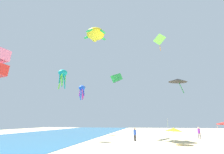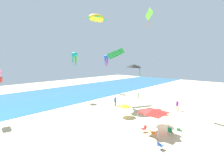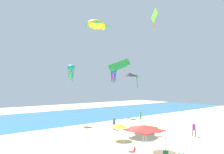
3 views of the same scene
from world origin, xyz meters
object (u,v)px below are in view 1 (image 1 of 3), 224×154
beach_umbrella (174,130)px  kite_delta_black (178,80)px  kite_box_pink (0,63)px  kite_octopus_teal (63,74)px  kite_octopus_blue (82,89)px  person_far_stroller (199,132)px  kite_turtle_yellow (95,34)px  person_kite_handler (135,133)px  banner_flag (168,127)px  kite_parafoil_green (117,78)px  kite_diamond_lime (160,40)px

beach_umbrella → kite_delta_black: bearing=-54.7°
kite_box_pink → kite_octopus_teal: bearing=121.4°
beach_umbrella → kite_octopus_blue: size_ratio=0.65×
person_far_stroller → kite_octopus_blue: bearing=-37.3°
kite_octopus_teal → kite_turtle_yellow: bearing=163.9°
beach_umbrella → kite_box_pink: size_ratio=1.14×
person_kite_handler → kite_octopus_teal: size_ratio=0.57×
kite_octopus_blue → kite_delta_black: size_ratio=0.97×
kite_box_pink → kite_octopus_teal: (16.19, 3.51, 3.70)m
person_kite_handler → kite_octopus_blue: kite_octopus_blue is taller
person_kite_handler → kite_delta_black: 10.00m
banner_flag → kite_box_pink: size_ratio=1.69×
kite_turtle_yellow → kite_octopus_teal: bearing=102.9°
kite_delta_black → kite_turtle_yellow: 17.44m
beach_umbrella → kite_octopus_blue: 24.04m
banner_flag → kite_turtle_yellow: 20.66m
kite_parafoil_green → kite_delta_black: bearing=68.1°
kite_parafoil_green → kite_octopus_teal: 9.99m
kite_parafoil_green → kite_diamond_lime: 10.91m
kite_parafoil_green → kite_turtle_yellow: bearing=-40.9°
person_far_stroller → kite_octopus_teal: 24.97m
kite_octopus_blue → kite_delta_black: (-13.01, -18.94, -1.87)m
banner_flag → kite_turtle_yellow: size_ratio=0.61×
beach_umbrella → person_far_stroller: (9.13, -5.27, -0.70)m
person_far_stroller → kite_diamond_lime: kite_diamond_lime is taller
person_kite_handler → kite_box_pink: 20.37m
banner_flag → person_far_stroller: (4.82, -5.49, -0.86)m
kite_octopus_blue → kite_turtle_yellow: 13.62m
kite_delta_black → kite_parafoil_green: bearing=-92.5°
banner_flag → person_far_stroller: 7.35m
kite_box_pink → kite_turtle_yellow: size_ratio=0.36×
banner_flag → person_kite_handler: bearing=98.7°
beach_umbrella → kite_box_pink: (-14.26, 13.20, 5.01)m
kite_octopus_teal → beach_umbrella: bearing=123.9°
banner_flag → kite_turtle_yellow: kite_turtle_yellow is taller
kite_octopus_blue → kite_octopus_teal: 11.97m
beach_umbrella → kite_turtle_yellow: 21.49m
banner_flag → person_kite_handler: 5.06m
kite_octopus_teal → banner_flag: bearing=138.7°
kite_parafoil_green → kite_diamond_lime: kite_diamond_lime is taller
person_kite_handler → kite_octopus_blue: bearing=-155.9°
beach_umbrella → kite_octopus_blue: bearing=52.1°
person_far_stroller → kite_box_pink: (-23.39, 18.47, 5.71)m
beach_umbrella → kite_octopus_teal: bearing=83.4°
kite_octopus_blue → kite_octopus_teal: kite_octopus_teal is taller
kite_parafoil_green → kite_octopus_teal: size_ratio=1.36×
person_far_stroller → kite_turtle_yellow: size_ratio=0.35×
beach_umbrella → kite_octopus_teal: size_ratio=0.67×
banner_flag → kite_delta_black: size_ratio=0.94×
kite_delta_black → beach_umbrella: bearing=-22.3°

